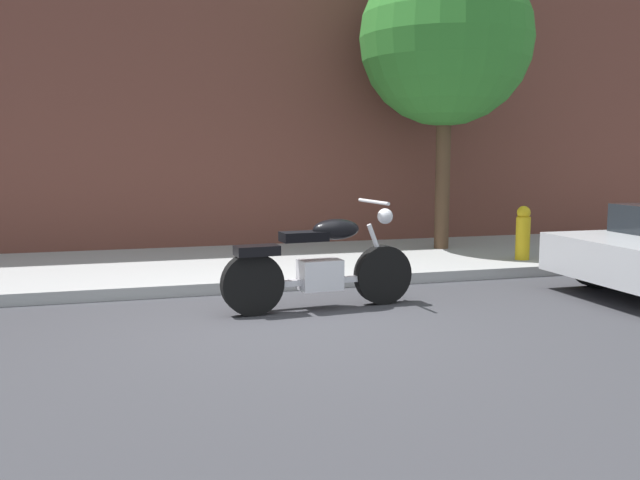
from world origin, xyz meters
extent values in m
plane|color=#38383D|center=(0.00, 0.00, 0.00)|extent=(60.00, 60.00, 0.00)
cube|color=#A0A0A0|center=(0.00, 3.20, 0.07)|extent=(20.80, 3.30, 0.14)
cube|color=brown|center=(0.00, 5.10, 3.61)|extent=(20.80, 0.50, 7.22)
cylinder|color=black|center=(1.21, 0.59, 0.32)|extent=(0.65, 0.19, 0.64)
cylinder|color=black|center=(-0.25, 0.45, 0.32)|extent=(0.65, 0.19, 0.64)
cube|color=silver|center=(0.48, 0.52, 0.37)|extent=(0.46, 0.32, 0.32)
cube|color=silver|center=(0.48, 0.52, 0.30)|extent=(1.33, 0.20, 0.06)
ellipsoid|color=black|center=(0.66, 0.53, 0.84)|extent=(0.54, 0.31, 0.22)
cube|color=black|center=(0.30, 0.50, 0.78)|extent=(0.50, 0.28, 0.10)
cube|color=black|center=(-0.20, 0.46, 0.66)|extent=(0.46, 0.28, 0.10)
cylinder|color=silver|center=(1.16, 0.58, 0.60)|extent=(0.27, 0.07, 0.58)
cylinder|color=silver|center=(1.10, 0.57, 1.12)|extent=(0.10, 0.70, 0.04)
sphere|color=silver|center=(1.23, 0.59, 0.96)|extent=(0.17, 0.17, 0.17)
cylinder|color=silver|center=(0.22, 0.65, 0.27)|extent=(0.80, 0.16, 0.09)
cylinder|color=black|center=(4.10, 0.74, 0.32)|extent=(0.64, 0.22, 0.64)
cylinder|color=#513927|center=(3.38, 3.56, 1.33)|extent=(0.23, 0.23, 2.66)
sphere|color=#327F2D|center=(3.38, 3.56, 3.39)|extent=(2.66, 2.66, 2.66)
cylinder|color=gold|center=(3.96, 2.16, 0.38)|extent=(0.20, 0.20, 0.75)
sphere|color=gold|center=(3.96, 2.16, 0.81)|extent=(0.19, 0.19, 0.19)
camera|label=1|loc=(-1.52, -6.33, 1.63)|focal=38.63mm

